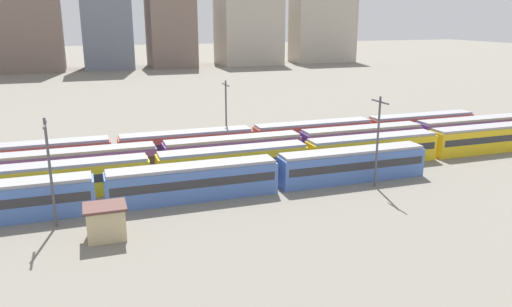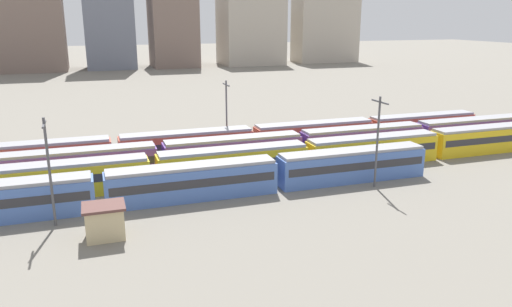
{
  "view_description": "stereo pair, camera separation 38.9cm",
  "coord_description": "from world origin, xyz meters",
  "px_view_note": "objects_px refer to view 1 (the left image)",
  "views": [
    {
      "loc": [
        0.64,
        -48.76,
        18.63
      ],
      "look_at": [
        20.13,
        7.8,
        2.04
      ],
      "focal_mm": 34.66,
      "sensor_mm": 36.0,
      "label": 1
    },
    {
      "loc": [
        1.01,
        -48.89,
        18.63
      ],
      "look_at": [
        20.13,
        7.8,
        2.04
      ],
      "focal_mm": 34.66,
      "sensor_mm": 36.0,
      "label": 2
    }
  ],
  "objects_px": {
    "train_track_1": "(372,149)",
    "catenary_pole_2": "(50,168)",
    "train_track_3": "(253,139)",
    "train_track_0": "(193,181)",
    "train_track_2": "(362,140)",
    "catenary_pole_0": "(378,138)",
    "catenary_pole_1": "(226,112)",
    "signal_hut": "(106,221)"
  },
  "relations": [
    {
      "from": "train_track_1",
      "to": "catenary_pole_0",
      "type": "bearing_deg",
      "value": -119.44
    },
    {
      "from": "train_track_3",
      "to": "catenary_pole_0",
      "type": "distance_m",
      "value": 20.64
    },
    {
      "from": "train_track_1",
      "to": "catenary_pole_0",
      "type": "relative_size",
      "value": 9.07
    },
    {
      "from": "train_track_1",
      "to": "train_track_3",
      "type": "height_order",
      "value": "same"
    },
    {
      "from": "train_track_0",
      "to": "train_track_3",
      "type": "relative_size",
      "value": 0.75
    },
    {
      "from": "train_track_1",
      "to": "catenary_pole_0",
      "type": "height_order",
      "value": "catenary_pole_0"
    },
    {
      "from": "train_track_1",
      "to": "catenary_pole_0",
      "type": "xyz_separation_m",
      "value": [
        -4.55,
        -8.06,
        3.81
      ]
    },
    {
      "from": "catenary_pole_2",
      "to": "catenary_pole_1",
      "type": "bearing_deg",
      "value": 43.67
    },
    {
      "from": "train_track_3",
      "to": "signal_hut",
      "type": "relative_size",
      "value": 20.75
    },
    {
      "from": "train_track_1",
      "to": "catenary_pole_2",
      "type": "bearing_deg",
      "value": -168.01
    },
    {
      "from": "train_track_0",
      "to": "train_track_3",
      "type": "height_order",
      "value": "same"
    },
    {
      "from": "catenary_pole_0",
      "to": "signal_hut",
      "type": "distance_m",
      "value": 30.11
    },
    {
      "from": "catenary_pole_0",
      "to": "catenary_pole_2",
      "type": "relative_size",
      "value": 1.01
    },
    {
      "from": "train_track_1",
      "to": "catenary_pole_2",
      "type": "height_order",
      "value": "catenary_pole_2"
    },
    {
      "from": "train_track_0",
      "to": "catenary_pole_0",
      "type": "distance_m",
      "value": 20.85
    },
    {
      "from": "train_track_2",
      "to": "catenary_pole_1",
      "type": "distance_m",
      "value": 19.64
    },
    {
      "from": "catenary_pole_1",
      "to": "catenary_pole_0",
      "type": "bearing_deg",
      "value": -61.47
    },
    {
      "from": "train_track_0",
      "to": "catenary_pole_2",
      "type": "relative_size",
      "value": 5.48
    },
    {
      "from": "train_track_2",
      "to": "catenary_pole_1",
      "type": "relative_size",
      "value": 9.34
    },
    {
      "from": "train_track_3",
      "to": "catenary_pole_2",
      "type": "xyz_separation_m",
      "value": [
        -25.4,
        -18.55,
        3.74
      ]
    },
    {
      "from": "train_track_1",
      "to": "train_track_2",
      "type": "distance_m",
      "value": 5.42
    },
    {
      "from": "train_track_2",
      "to": "train_track_3",
      "type": "xyz_separation_m",
      "value": [
        -14.49,
        5.2,
        0.0
      ]
    },
    {
      "from": "catenary_pole_1",
      "to": "signal_hut",
      "type": "relative_size",
      "value": 2.78
    },
    {
      "from": "catenary_pole_1",
      "to": "train_track_2",
      "type": "bearing_deg",
      "value": -24.27
    },
    {
      "from": "catenary_pole_2",
      "to": "signal_hut",
      "type": "relative_size",
      "value": 2.83
    },
    {
      "from": "train_track_1",
      "to": "catenary_pole_2",
      "type": "distance_m",
      "value": 39.4
    },
    {
      "from": "signal_hut",
      "to": "train_track_1",
      "type": "bearing_deg",
      "value": 19.87
    },
    {
      "from": "catenary_pole_0",
      "to": "catenary_pole_1",
      "type": "relative_size",
      "value": 1.03
    },
    {
      "from": "train_track_2",
      "to": "catenary_pole_2",
      "type": "height_order",
      "value": "catenary_pole_2"
    },
    {
      "from": "train_track_1",
      "to": "signal_hut",
      "type": "height_order",
      "value": "train_track_1"
    },
    {
      "from": "catenary_pole_0",
      "to": "catenary_pole_1",
      "type": "bearing_deg",
      "value": 118.53
    },
    {
      "from": "train_track_0",
      "to": "catenary_pole_0",
      "type": "xyz_separation_m",
      "value": [
        20.29,
        -2.86,
        3.81
      ]
    },
    {
      "from": "train_track_0",
      "to": "train_track_2",
      "type": "height_order",
      "value": "same"
    },
    {
      "from": "train_track_2",
      "to": "catenary_pole_0",
      "type": "relative_size",
      "value": 9.07
    },
    {
      "from": "train_track_3",
      "to": "train_track_1",
      "type": "bearing_deg",
      "value": -38.72
    },
    {
      "from": "train_track_1",
      "to": "catenary_pole_1",
      "type": "distance_m",
      "value": 21.08
    },
    {
      "from": "train_track_1",
      "to": "catenary_pole_0",
      "type": "distance_m",
      "value": 10.01
    },
    {
      "from": "train_track_2",
      "to": "catenary_pole_2",
      "type": "xyz_separation_m",
      "value": [
        -39.89,
        -13.35,
        3.74
      ]
    },
    {
      "from": "catenary_pole_0",
      "to": "catenary_pole_2",
      "type": "bearing_deg",
      "value": -179.85
    },
    {
      "from": "train_track_2",
      "to": "catenary_pole_0",
      "type": "height_order",
      "value": "catenary_pole_0"
    },
    {
      "from": "train_track_1",
      "to": "catenary_pole_2",
      "type": "relative_size",
      "value": 9.19
    },
    {
      "from": "train_track_0",
      "to": "signal_hut",
      "type": "relative_size",
      "value": 15.5
    }
  ]
}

